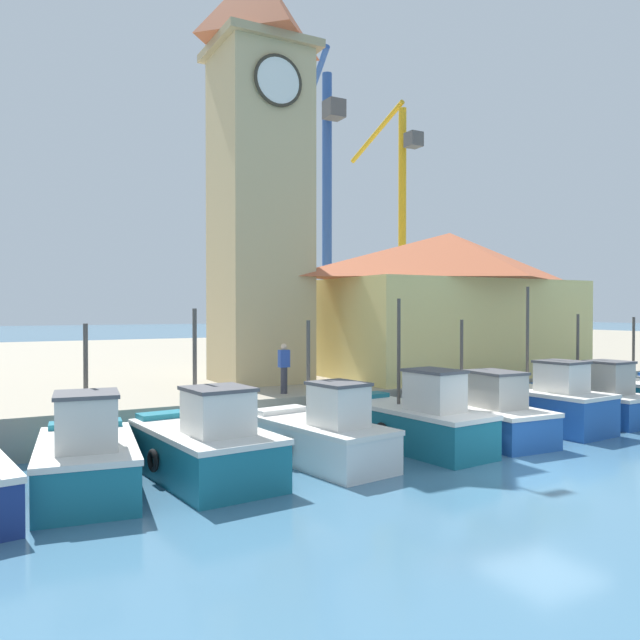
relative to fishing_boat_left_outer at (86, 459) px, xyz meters
The scene contains 14 objects.
ground_plane 10.43m from the fishing_boat_left_outer, 18.24° to the right, with size 300.00×300.00×0.00m, color teal.
quay_wharf 25.50m from the fishing_boat_left_outer, 67.20° to the left, with size 120.00×40.00×1.16m, color #9E937F.
fishing_boat_left_outer is the anchor object (origin of this frame).
fishing_boat_left_inner 2.56m from the fishing_boat_left_outer, ahead, with size 2.56×4.53×3.90m.
fishing_boat_mid_left 5.57m from the fishing_boat_left_outer, ahead, with size 2.42×4.40×3.60m.
fishing_boat_center 8.65m from the fishing_boat_left_outer, ahead, with size 2.28×4.95×4.18m.
fishing_boat_mid_right 11.25m from the fishing_boat_left_outer, ahead, with size 2.12×5.25×3.55m.
fishing_boat_right_inner 14.04m from the fishing_boat_left_outer, ahead, with size 2.33×4.52×4.63m.
fishing_boat_right_outer 16.71m from the fishing_boat_left_outer, ahead, with size 2.11×4.21×3.70m.
clock_tower 13.85m from the fishing_boat_left_outer, 47.10° to the left, with size 3.65×3.65×17.24m.
warehouse_right 17.14m from the fishing_boat_left_outer, 23.13° to the left, with size 10.94×6.25×5.93m.
port_crane_near 33.91m from the fishing_boat_left_outer, 42.47° to the left, with size 2.00×8.47×17.57m.
port_crane_far 24.65m from the fishing_boat_left_outer, 48.46° to the left, with size 2.71×9.37×17.90m.
dock_worker_near_tower 8.09m from the fishing_boat_left_outer, 33.34° to the left, with size 0.34×0.22×1.62m.
Camera 1 is at (-11.84, -10.49, 3.88)m, focal length 35.00 mm.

